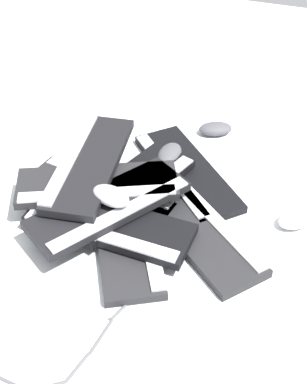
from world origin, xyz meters
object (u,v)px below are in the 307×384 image
at_px(keyboard_0, 97,196).
at_px(mouse_3, 170,154).
at_px(keyboard_5, 109,225).
at_px(keyboard_6, 97,185).
at_px(keyboard_2, 198,230).
at_px(mouse_1, 296,219).
at_px(keyboard_7, 89,163).
at_px(keyboard_1, 127,234).
at_px(keyboard_3, 186,172).
at_px(mouse_2, 215,129).
at_px(keyboard_8, 110,206).
at_px(mouse_0, 111,196).
at_px(keyboard_4, 129,191).

distance_m(keyboard_0, mouse_3, 0.26).
distance_m(keyboard_5, keyboard_6, 0.14).
height_order(keyboard_5, mouse_3, mouse_3).
bearing_deg(keyboard_2, mouse_1, -153.59).
xyz_separation_m(keyboard_5, keyboard_7, (0.12, -0.15, 0.06)).
xyz_separation_m(keyboard_1, keyboard_6, (0.12, -0.10, 0.06)).
distance_m(keyboard_3, mouse_2, 0.25).
bearing_deg(keyboard_8, keyboard_2, -168.01).
bearing_deg(keyboard_6, keyboard_0, -56.78).
relative_size(keyboard_5, keyboard_6, 0.97).
bearing_deg(mouse_3, keyboard_8, -11.06).
height_order(keyboard_3, mouse_1, mouse_1).
bearing_deg(keyboard_6, keyboard_5, 126.07).
relative_size(keyboard_1, mouse_2, 4.17).
height_order(mouse_0, mouse_2, mouse_0).
bearing_deg(keyboard_5, mouse_3, -99.66).
bearing_deg(mouse_0, keyboard_7, 151.45).
xyz_separation_m(keyboard_0, keyboard_6, (-0.01, 0.02, 0.06)).
relative_size(keyboard_2, mouse_2, 3.93).
bearing_deg(keyboard_1, keyboard_6, -38.45).
height_order(keyboard_2, keyboard_4, keyboard_4).
bearing_deg(keyboard_7, mouse_1, -174.59).
relative_size(mouse_1, mouse_3, 1.00).
bearing_deg(keyboard_2, mouse_0, 12.48).
xyz_separation_m(keyboard_0, mouse_3, (-0.15, -0.21, 0.04)).
bearing_deg(mouse_3, keyboard_3, 70.87).
bearing_deg(keyboard_1, mouse_1, -154.31).
bearing_deg(keyboard_5, keyboard_3, -110.60).
height_order(keyboard_3, keyboard_5, keyboard_5).
height_order(keyboard_0, mouse_2, mouse_2).
distance_m(mouse_2, mouse_3, 0.24).
xyz_separation_m(keyboard_1, mouse_3, (-0.01, -0.33, 0.04)).
xyz_separation_m(keyboard_4, mouse_3, (-0.06, -0.19, 0.01)).
bearing_deg(keyboard_2, keyboard_7, -10.88).
xyz_separation_m(keyboard_4, mouse_2, (-0.15, -0.41, -0.02)).
relative_size(keyboard_6, keyboard_7, 1.01).
bearing_deg(mouse_2, mouse_0, 46.83).
relative_size(keyboard_5, keyboard_8, 0.99).
bearing_deg(mouse_3, keyboard_0, -33.03).
distance_m(keyboard_1, mouse_0, 0.11).
distance_m(keyboard_0, keyboard_7, 0.10).
bearing_deg(mouse_3, keyboard_6, -28.19).
bearing_deg(mouse_3, mouse_2, 160.18).
bearing_deg(mouse_1, keyboard_6, -32.26).
xyz_separation_m(keyboard_1, mouse_0, (0.05, -0.03, 0.10)).
relative_size(keyboard_6, mouse_3, 4.21).
height_order(keyboard_4, keyboard_5, same).
bearing_deg(keyboard_3, keyboard_0, 41.75).
relative_size(keyboard_0, keyboard_6, 0.99).
bearing_deg(keyboard_4, keyboard_2, 165.65).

